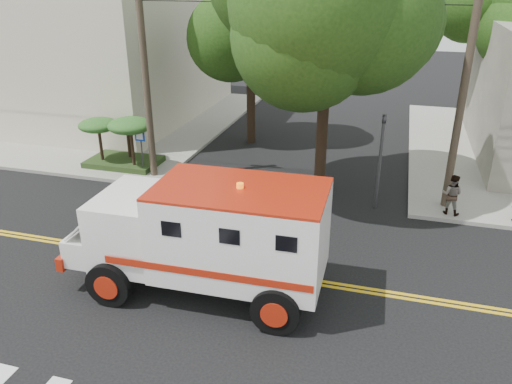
% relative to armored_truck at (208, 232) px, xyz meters
% --- Properties ---
extents(ground, '(100.00, 100.00, 0.00)m').
position_rel_armored_truck_xyz_m(ground, '(0.29, 1.17, -1.83)').
color(ground, black).
rests_on(ground, ground).
extents(sidewalk_nw, '(17.00, 17.00, 0.15)m').
position_rel_armored_truck_xyz_m(sidewalk_nw, '(-13.21, 14.67, -1.75)').
color(sidewalk_nw, gray).
rests_on(sidewalk_nw, ground).
extents(building_left, '(16.00, 14.00, 10.00)m').
position_rel_armored_truck_xyz_m(building_left, '(-15.21, 16.17, 3.32)').
color(building_left, beige).
rests_on(building_left, sidewalk_nw).
extents(utility_pole_left, '(0.28, 0.28, 9.00)m').
position_rel_armored_truck_xyz_m(utility_pole_left, '(-5.31, 7.17, 2.67)').
color(utility_pole_left, '#382D23').
rests_on(utility_pole_left, ground).
extents(utility_pole_right, '(0.28, 0.28, 9.00)m').
position_rel_armored_truck_xyz_m(utility_pole_right, '(6.59, 7.37, 2.67)').
color(utility_pole_right, '#382D23').
rests_on(utility_pole_right, ground).
extents(tree_main, '(6.08, 5.70, 9.85)m').
position_rel_armored_truck_xyz_m(tree_main, '(2.23, 7.38, 5.37)').
color(tree_main, black).
rests_on(tree_main, ground).
extents(tree_left, '(4.48, 4.20, 7.70)m').
position_rel_armored_truck_xyz_m(tree_left, '(-2.39, 12.96, 3.90)').
color(tree_left, black).
rests_on(tree_left, ground).
extents(tree_right, '(4.80, 4.50, 8.20)m').
position_rel_armored_truck_xyz_m(tree_right, '(9.14, 16.94, 4.27)').
color(tree_right, black).
rests_on(tree_right, ground).
extents(traffic_signal, '(0.15, 0.18, 3.60)m').
position_rel_armored_truck_xyz_m(traffic_signal, '(4.09, 6.77, 0.40)').
color(traffic_signal, '#3F3F42').
rests_on(traffic_signal, ground).
extents(accessibility_sign, '(0.45, 0.10, 2.02)m').
position_rel_armored_truck_xyz_m(accessibility_sign, '(-5.91, 7.35, -0.46)').
color(accessibility_sign, '#3F3F42').
rests_on(accessibility_sign, ground).
extents(palm_planter, '(3.52, 2.63, 2.36)m').
position_rel_armored_truck_xyz_m(palm_planter, '(-7.14, 7.80, -0.18)').
color(palm_planter, '#1E3314').
rests_on(palm_planter, sidewalk_nw).
extents(armored_truck, '(7.12, 3.01, 3.21)m').
position_rel_armored_truck_xyz_m(armored_truck, '(0.00, 0.00, 0.00)').
color(armored_truck, white).
rests_on(armored_truck, ground).
extents(pedestrian_b, '(0.85, 0.74, 1.49)m').
position_rel_armored_truck_xyz_m(pedestrian_b, '(6.70, 6.67, -0.93)').
color(pedestrian_b, gray).
rests_on(pedestrian_b, sidewalk_ne).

